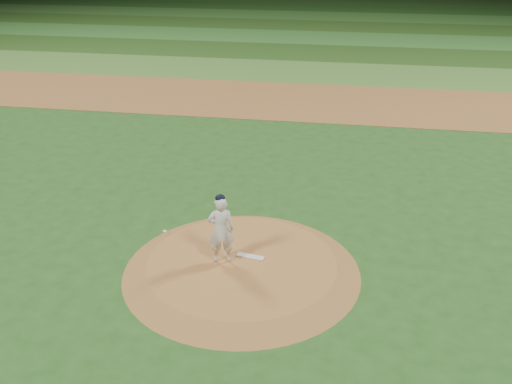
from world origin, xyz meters
The scene contains 12 objects.
ground centered at (0.00, 0.00, 0.00)m, with size 120.00×120.00×0.00m, color #224E19.
infield_dirt_band centered at (0.00, 14.00, 0.01)m, with size 70.00×6.00×0.02m, color brown.
outfield_stripe_0 centered at (0.00, 19.50, 0.01)m, with size 70.00×5.00×0.02m, color #43772B.
outfield_stripe_1 centered at (0.00, 24.50, 0.01)m, with size 70.00×5.00×0.02m, color #244B18.
outfield_stripe_2 centered at (0.00, 29.50, 0.01)m, with size 70.00×5.00×0.02m, color #317129.
outfield_stripe_3 centered at (0.00, 34.50, 0.01)m, with size 70.00×5.00×0.02m, color #264E19.
outfield_stripe_4 centered at (0.00, 39.50, 0.01)m, with size 70.00×5.00×0.02m, color #316725.
outfield_stripe_5 centered at (0.00, 44.50, 0.01)m, with size 70.00×5.00×0.02m, color #1E4B18.
pitchers_mound centered at (0.00, 0.00, 0.12)m, with size 5.50×5.50×0.25m, color #9F6731.
pitching_rubber centered at (0.16, 0.24, 0.27)m, with size 0.65×0.16×0.03m, color silver.
rosin_bag centered at (-2.18, 1.03, 0.28)m, with size 0.11×0.11×0.06m, color silver.
pitcher_on_mound centered at (-0.46, -0.02, 1.09)m, with size 0.68×0.53×1.70m.
Camera 1 is at (2.18, -10.98, 7.39)m, focal length 40.00 mm.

